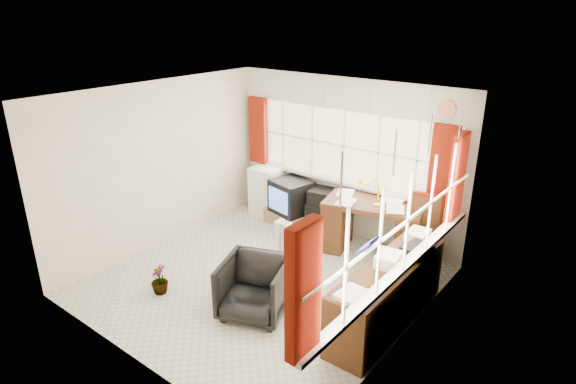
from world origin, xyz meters
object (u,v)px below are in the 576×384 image
(radiator, at_px, (292,249))
(tv_bench, at_px, (305,220))
(desk_lamp, at_px, (379,187))
(credenza, at_px, (388,293))
(crt_tv, at_px, (291,196))
(mini_fridge, at_px, (268,190))
(office_chair, at_px, (254,288))
(desk, at_px, (373,225))
(task_chair, at_px, (422,231))

(radiator, bearing_deg, tv_bench, 117.91)
(desk_lamp, distance_m, radiator, 1.51)
(credenza, height_order, crt_tv, credenza)
(crt_tv, distance_m, mini_fridge, 0.66)
(office_chair, bearing_deg, crt_tv, 96.67)
(credenza, bearing_deg, tv_bench, 146.30)
(radiator, distance_m, crt_tv, 1.40)
(desk, bearing_deg, mini_fridge, 174.81)
(desk, height_order, mini_fridge, mini_fridge)
(desk_lamp, distance_m, crt_tv, 1.73)
(desk, distance_m, radiator, 1.27)
(office_chair, bearing_deg, mini_fridge, 105.94)
(desk_lamp, height_order, mini_fridge, desk_lamp)
(task_chair, bearing_deg, tv_bench, 177.09)
(task_chair, distance_m, mini_fridge, 2.94)
(tv_bench, bearing_deg, radiator, -62.09)
(credenza, bearing_deg, radiator, 167.77)
(desk, height_order, tv_bench, desk)
(mini_fridge, bearing_deg, credenza, -27.01)
(task_chair, bearing_deg, credenza, -81.82)
(desk_lamp, xyz_separation_m, crt_tv, (-1.63, 0.11, -0.58))
(desk, distance_m, task_chair, 0.77)
(credenza, xyz_separation_m, mini_fridge, (-3.14, 1.60, 0.05))
(task_chair, bearing_deg, mini_fridge, 176.39)
(credenza, relative_size, tv_bench, 1.43)
(desk, distance_m, desk_lamp, 0.66)
(office_chair, height_order, mini_fridge, mini_fridge)
(desk_lamp, relative_size, mini_fridge, 0.47)
(desk, relative_size, mini_fridge, 1.78)
(radiator, relative_size, tv_bench, 0.46)
(tv_bench, xyz_separation_m, mini_fridge, (-0.86, 0.08, 0.31))
(radiator, xyz_separation_m, mini_fridge, (-1.47, 1.24, 0.17))
(crt_tv, bearing_deg, office_chair, -62.37)
(desk_lamp, distance_m, task_chair, 0.85)
(radiator, xyz_separation_m, crt_tv, (-0.84, 1.08, 0.26))
(mini_fridge, bearing_deg, radiator, -40.06)
(credenza, height_order, mini_fridge, mini_fridge)
(radiator, bearing_deg, task_chair, 35.78)
(radiator, height_order, mini_fridge, mini_fridge)
(desk, relative_size, credenza, 0.77)
(mini_fridge, bearing_deg, desk_lamp, -6.64)
(desk_lamp, xyz_separation_m, tv_bench, (-1.40, 0.18, -0.98))
(office_chair, height_order, credenza, credenza)
(task_chair, distance_m, credenza, 1.44)
(desk, height_order, desk_lamp, desk_lamp)
(desk, bearing_deg, radiator, -124.16)
(credenza, bearing_deg, office_chair, -148.24)
(task_chair, relative_size, crt_tv, 1.55)
(office_chair, relative_size, credenza, 0.39)
(mini_fridge, bearing_deg, desk, -5.19)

